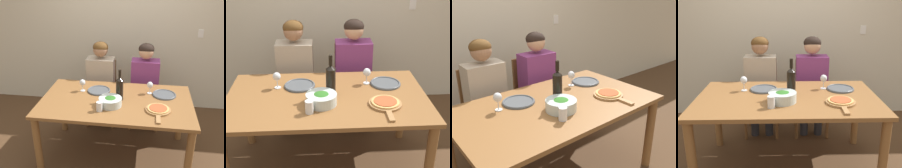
# 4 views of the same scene
# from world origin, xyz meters

# --- Properties ---
(ground_plane) EXTENTS (40.00, 40.00, 0.00)m
(ground_plane) POSITION_xyz_m (0.00, 0.00, 0.00)
(ground_plane) COLOR #4C331E
(back_wall) EXTENTS (10.00, 0.06, 2.70)m
(back_wall) POSITION_xyz_m (0.00, 1.43, 1.35)
(back_wall) COLOR beige
(back_wall) RESTS_ON ground
(dining_table) EXTENTS (1.72, 1.01, 0.76)m
(dining_table) POSITION_xyz_m (0.00, 0.00, 0.66)
(dining_table) COLOR brown
(dining_table) RESTS_ON ground
(chair_left) EXTENTS (0.42, 0.42, 0.92)m
(chair_left) POSITION_xyz_m (-0.31, 0.83, 0.50)
(chair_left) COLOR brown
(chair_left) RESTS_ON ground
(chair_right) EXTENTS (0.42, 0.42, 0.92)m
(chair_right) POSITION_xyz_m (0.31, 0.83, 0.50)
(chair_right) COLOR brown
(chair_right) RESTS_ON ground
(person_woman) EXTENTS (0.47, 0.51, 1.24)m
(person_woman) POSITION_xyz_m (-0.31, 0.72, 0.75)
(person_woman) COLOR #28282D
(person_woman) RESTS_ON ground
(person_man) EXTENTS (0.47, 0.51, 1.24)m
(person_man) POSITION_xyz_m (0.31, 0.72, 0.75)
(person_man) COLOR #28282D
(person_man) RESTS_ON ground
(wine_bottle) EXTENTS (0.08, 0.08, 0.36)m
(wine_bottle) POSITION_xyz_m (0.04, 0.02, 0.91)
(wine_bottle) COLOR black
(wine_bottle) RESTS_ON dining_table
(broccoli_bowl) EXTENTS (0.25, 0.25, 0.10)m
(broccoli_bowl) POSITION_xyz_m (-0.05, -0.13, 0.81)
(broccoli_bowl) COLOR silver
(broccoli_bowl) RESTS_ON dining_table
(dinner_plate_left) EXTENTS (0.28, 0.28, 0.02)m
(dinner_plate_left) POSITION_xyz_m (-0.24, 0.21, 0.77)
(dinner_plate_left) COLOR #4C5156
(dinner_plate_left) RESTS_ON dining_table
(dinner_plate_right) EXTENTS (0.28, 0.28, 0.02)m
(dinner_plate_right) POSITION_xyz_m (0.55, 0.20, 0.77)
(dinner_plate_right) COLOR #4C5156
(dinner_plate_right) RESTS_ON dining_table
(pizza_on_board) EXTENTS (0.27, 0.41, 0.04)m
(pizza_on_board) POSITION_xyz_m (0.47, -0.19, 0.78)
(pizza_on_board) COLOR #9E7042
(pizza_on_board) RESTS_ON dining_table
(wine_glass_left) EXTENTS (0.07, 0.07, 0.15)m
(wine_glass_left) POSITION_xyz_m (-0.44, 0.19, 0.87)
(wine_glass_left) COLOR silver
(wine_glass_left) RESTS_ON dining_table
(wine_glass_right) EXTENTS (0.07, 0.07, 0.15)m
(wine_glass_right) POSITION_xyz_m (0.38, 0.23, 0.87)
(wine_glass_right) COLOR silver
(wine_glass_right) RESTS_ON dining_table
(water_tumbler) EXTENTS (0.07, 0.07, 0.10)m
(water_tumbler) POSITION_xyz_m (-0.14, -0.27, 0.81)
(water_tumbler) COLOR silver
(water_tumbler) RESTS_ON dining_table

